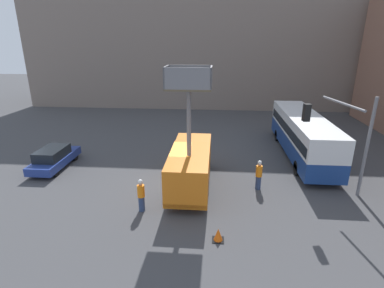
% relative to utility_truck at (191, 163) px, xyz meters
% --- Properties ---
extents(ground_plane, '(120.00, 120.00, 0.00)m').
position_rel_utility_truck_xyz_m(ground_plane, '(-1.26, 0.01, -1.59)').
color(ground_plane, '#424244').
extents(building_backdrop_far, '(44.00, 10.00, 19.80)m').
position_rel_utility_truck_xyz_m(building_backdrop_far, '(-1.26, 26.48, 8.31)').
color(building_backdrop_far, gray).
rests_on(building_backdrop_far, ground_plane).
extents(utility_truck, '(2.36, 6.68, 7.26)m').
position_rel_utility_truck_xyz_m(utility_truck, '(0.00, 0.00, 0.00)').
color(utility_truck, orange).
rests_on(utility_truck, ground_plane).
extents(city_bus, '(2.52, 11.58, 3.18)m').
position_rel_utility_truck_xyz_m(city_bus, '(8.00, 5.94, 0.27)').
color(city_bus, navy).
rests_on(city_bus, ground_plane).
extents(traffic_light_pole, '(3.93, 3.68, 5.72)m').
position_rel_utility_truck_xyz_m(traffic_light_pole, '(8.35, -0.43, 2.32)').
color(traffic_light_pole, slate).
rests_on(traffic_light_pole, ground_plane).
extents(road_worker_near_truck, '(0.38, 0.38, 1.81)m').
position_rel_utility_truck_xyz_m(road_worker_near_truck, '(-2.32, -2.85, -0.69)').
color(road_worker_near_truck, navy).
rests_on(road_worker_near_truck, ground_plane).
extents(road_worker_directing, '(0.38, 0.38, 1.84)m').
position_rel_utility_truck_xyz_m(road_worker_directing, '(4.06, 0.11, -0.67)').
color(road_worker_directing, navy).
rests_on(road_worker_directing, ground_plane).
extents(traffic_cone_near_truck, '(0.53, 0.53, 0.60)m').
position_rel_utility_truck_xyz_m(traffic_cone_near_truck, '(1.67, -5.01, -1.31)').
color(traffic_cone_near_truck, black).
rests_on(traffic_cone_near_truck, ground_plane).
extents(parked_car_curbside, '(1.75, 4.50, 1.48)m').
position_rel_utility_truck_xyz_m(parked_car_curbside, '(-9.73, 2.14, -0.85)').
color(parked_car_curbside, navy).
rests_on(parked_car_curbside, ground_plane).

